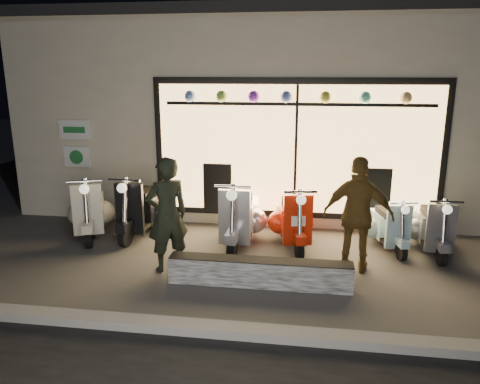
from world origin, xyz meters
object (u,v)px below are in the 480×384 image
object	(u,v)px
graffiti_barrier	(260,273)
man	(167,215)
scooter_silver	(240,216)
scooter_red	(292,219)
woman	(358,215)

from	to	relation	value
graffiti_barrier	man	distance (m)	1.64
scooter_silver	man	size ratio (longest dim) A/B	0.92
graffiti_barrier	scooter_silver	bearing A→B (deg)	106.97
graffiti_barrier	scooter_red	world-z (taller)	scooter_red
graffiti_barrier	woman	size ratio (longest dim) A/B	1.47
man	scooter_red	bearing A→B (deg)	-176.98
graffiti_barrier	man	size ratio (longest dim) A/B	1.47
man	woman	bearing A→B (deg)	151.70
scooter_red	woman	bearing A→B (deg)	-58.44
scooter_silver	man	distance (m)	1.71
scooter_silver	woman	size ratio (longest dim) A/B	0.92
graffiti_barrier	woman	xyz separation A→B (m)	(1.40, 0.74, 0.69)
graffiti_barrier	man	world-z (taller)	man
graffiti_barrier	scooter_silver	world-z (taller)	scooter_silver
graffiti_barrier	scooter_red	size ratio (longest dim) A/B	1.71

